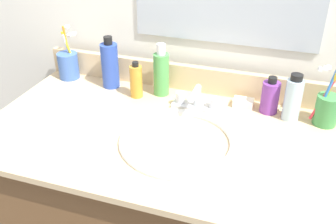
{
  "coord_description": "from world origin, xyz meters",
  "views": [
    {
      "loc": [
        0.32,
        -0.89,
        1.44
      ],
      "look_at": [
        0.02,
        0.0,
        0.89
      ],
      "focal_mm": 41.57,
      "sensor_mm": 36.0,
      "label": 1
    }
  ],
  "objects_px": {
    "faucet": "(197,102)",
    "bottle_gel_clear": "(293,99)",
    "cup_blue_plastic": "(68,65)",
    "bottle_oil_amber": "(136,81)",
    "bottle_toner_green": "(161,73)",
    "soap_bar": "(243,103)",
    "cup_green": "(327,109)",
    "bottle_shampoo_blue": "(110,65)",
    "bottle_cream_purple": "(270,97)"
  },
  "relations": [
    {
      "from": "faucet",
      "to": "bottle_gel_clear",
      "type": "height_order",
      "value": "bottle_gel_clear"
    },
    {
      "from": "bottle_gel_clear",
      "to": "cup_blue_plastic",
      "type": "height_order",
      "value": "cup_blue_plastic"
    },
    {
      "from": "faucet",
      "to": "bottle_oil_amber",
      "type": "height_order",
      "value": "bottle_oil_amber"
    },
    {
      "from": "bottle_toner_green",
      "to": "cup_blue_plastic",
      "type": "bearing_deg",
      "value": 177.81
    },
    {
      "from": "bottle_oil_amber",
      "to": "soap_bar",
      "type": "height_order",
      "value": "bottle_oil_amber"
    },
    {
      "from": "faucet",
      "to": "bottle_toner_green",
      "type": "xyz_separation_m",
      "value": [
        -0.14,
        0.07,
        0.05
      ]
    },
    {
      "from": "bottle_gel_clear",
      "to": "bottle_oil_amber",
      "type": "height_order",
      "value": "bottle_gel_clear"
    },
    {
      "from": "cup_green",
      "to": "faucet",
      "type": "bearing_deg",
      "value": -174.35
    },
    {
      "from": "faucet",
      "to": "bottle_shampoo_blue",
      "type": "distance_m",
      "value": 0.34
    },
    {
      "from": "bottle_gel_clear",
      "to": "bottle_toner_green",
      "type": "xyz_separation_m",
      "value": [
        -0.43,
        0.03,
        0.01
      ]
    },
    {
      "from": "bottle_gel_clear",
      "to": "cup_green",
      "type": "relative_size",
      "value": 0.77
    },
    {
      "from": "cup_blue_plastic",
      "to": "cup_green",
      "type": "relative_size",
      "value": 1.01
    },
    {
      "from": "bottle_toner_green",
      "to": "cup_green",
      "type": "distance_m",
      "value": 0.53
    },
    {
      "from": "faucet",
      "to": "cup_blue_plastic",
      "type": "xyz_separation_m",
      "value": [
        -0.5,
        0.08,
        0.02
      ]
    },
    {
      "from": "bottle_cream_purple",
      "to": "cup_green",
      "type": "bearing_deg",
      "value": -6.92
    },
    {
      "from": "bottle_cream_purple",
      "to": "cup_blue_plastic",
      "type": "distance_m",
      "value": 0.72
    },
    {
      "from": "bottle_toner_green",
      "to": "cup_green",
      "type": "xyz_separation_m",
      "value": [
        0.52,
        -0.03,
        -0.03
      ]
    },
    {
      "from": "bottle_gel_clear",
      "to": "soap_bar",
      "type": "distance_m",
      "value": 0.16
    },
    {
      "from": "bottle_gel_clear",
      "to": "soap_bar",
      "type": "xyz_separation_m",
      "value": [
        -0.15,
        0.03,
        -0.06
      ]
    },
    {
      "from": "bottle_toner_green",
      "to": "soap_bar",
      "type": "distance_m",
      "value": 0.29
    },
    {
      "from": "bottle_toner_green",
      "to": "soap_bar",
      "type": "height_order",
      "value": "bottle_toner_green"
    },
    {
      "from": "bottle_cream_purple",
      "to": "bottle_oil_amber",
      "type": "distance_m",
      "value": 0.43
    },
    {
      "from": "bottle_shampoo_blue",
      "to": "bottle_toner_green",
      "type": "height_order",
      "value": "bottle_shampoo_blue"
    },
    {
      "from": "faucet",
      "to": "bottle_shampoo_blue",
      "type": "bearing_deg",
      "value": 169.06
    },
    {
      "from": "cup_green",
      "to": "bottle_toner_green",
      "type": "bearing_deg",
      "value": 177.03
    },
    {
      "from": "cup_green",
      "to": "soap_bar",
      "type": "relative_size",
      "value": 3.03
    },
    {
      "from": "bottle_shampoo_blue",
      "to": "bottle_cream_purple",
      "type": "height_order",
      "value": "bottle_shampoo_blue"
    },
    {
      "from": "soap_bar",
      "to": "bottle_shampoo_blue",
      "type": "bearing_deg",
      "value": -179.35
    },
    {
      "from": "bottle_cream_purple",
      "to": "cup_blue_plastic",
      "type": "xyz_separation_m",
      "value": [
        -0.72,
        0.02,
        -0.0
      ]
    },
    {
      "from": "bottle_oil_amber",
      "to": "cup_blue_plastic",
      "type": "relative_size",
      "value": 0.64
    },
    {
      "from": "cup_green",
      "to": "soap_bar",
      "type": "xyz_separation_m",
      "value": [
        -0.25,
        0.03,
        -0.04
      ]
    },
    {
      "from": "faucet",
      "to": "bottle_shampoo_blue",
      "type": "relative_size",
      "value": 0.87
    },
    {
      "from": "faucet",
      "to": "cup_blue_plastic",
      "type": "bearing_deg",
      "value": 171.1
    },
    {
      "from": "bottle_shampoo_blue",
      "to": "bottle_cream_purple",
      "type": "distance_m",
      "value": 0.55
    },
    {
      "from": "faucet",
      "to": "cup_green",
      "type": "height_order",
      "value": "cup_green"
    },
    {
      "from": "cup_green",
      "to": "soap_bar",
      "type": "distance_m",
      "value": 0.25
    },
    {
      "from": "bottle_cream_purple",
      "to": "bottle_toner_green",
      "type": "distance_m",
      "value": 0.36
    },
    {
      "from": "bottle_cream_purple",
      "to": "soap_bar",
      "type": "bearing_deg",
      "value": 172.4
    },
    {
      "from": "bottle_shampoo_blue",
      "to": "bottle_oil_amber",
      "type": "relative_size",
      "value": 1.47
    },
    {
      "from": "bottle_gel_clear",
      "to": "cup_blue_plastic",
      "type": "relative_size",
      "value": 0.76
    },
    {
      "from": "soap_bar",
      "to": "faucet",
      "type": "bearing_deg",
      "value": -153.5
    },
    {
      "from": "bottle_shampoo_blue",
      "to": "cup_green",
      "type": "relative_size",
      "value": 0.95
    },
    {
      "from": "bottle_cream_purple",
      "to": "bottle_oil_amber",
      "type": "height_order",
      "value": "bottle_oil_amber"
    },
    {
      "from": "bottle_oil_amber",
      "to": "bottle_toner_green",
      "type": "bearing_deg",
      "value": 30.35
    },
    {
      "from": "bottle_shampoo_blue",
      "to": "cup_green",
      "type": "distance_m",
      "value": 0.71
    },
    {
      "from": "faucet",
      "to": "bottle_gel_clear",
      "type": "bearing_deg",
      "value": 6.95
    },
    {
      "from": "bottle_gel_clear",
      "to": "bottle_toner_green",
      "type": "bearing_deg",
      "value": 175.92
    },
    {
      "from": "faucet",
      "to": "bottle_shampoo_blue",
      "type": "height_order",
      "value": "bottle_shampoo_blue"
    },
    {
      "from": "faucet",
      "to": "soap_bar",
      "type": "height_order",
      "value": "faucet"
    },
    {
      "from": "faucet",
      "to": "bottle_toner_green",
      "type": "bearing_deg",
      "value": 155.14
    }
  ]
}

